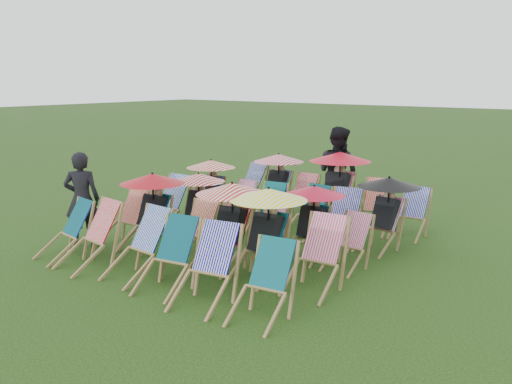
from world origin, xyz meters
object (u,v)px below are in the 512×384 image
Objects in this scene: person_rear at (338,173)px; person_left at (82,199)px; deckchair_5 at (262,283)px; deckchair_0 at (64,231)px; deckchair_29 at (410,213)px.

person_left is at bearing 70.00° from person_rear.
deckchair_5 is 0.57× the size of person_left.
deckchair_0 is at bearing 76.39° from person_rear.
deckchair_29 is 1.95m from person_rear.
person_left is 0.87× the size of person_rear.
person_left reaches higher than deckchair_5.
deckchair_0 is at bearing -133.63° from deckchair_29.
person_rear is at bearing 77.30° from deckchair_0.
person_left is at bearing 165.13° from deckchair_5.
person_rear is (-1.81, 0.51, 0.51)m from deckchair_29.
deckchair_29 is at bearing 59.47° from deckchair_0.
deckchair_5 is at bearing 10.21° from deckchair_0.
deckchair_29 is 0.54× the size of person_left.
deckchair_5 is 4.43m from person_left.
person_rear reaches higher than person_left.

